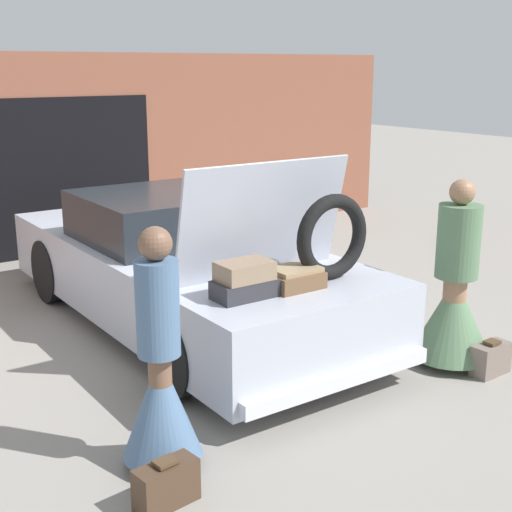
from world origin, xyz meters
name	(u,v)px	position (x,y,z in m)	size (l,w,h in m)	color
ground_plane	(184,323)	(0.00, 0.00, 0.00)	(40.00, 40.00, 0.00)	gray
garage_wall_back	(55,156)	(0.00, 3.58, 1.39)	(12.00, 0.14, 2.80)	brown
car	(182,266)	(0.00, 0.00, 0.62)	(1.96, 4.93, 1.86)	#B2B7C6
person_left	(160,384)	(-1.47, -2.34, 0.60)	(0.54, 0.54, 1.65)	brown
person_right	(454,301)	(1.47, -2.30, 0.59)	(0.72, 0.72, 1.69)	#997051
suitcase_beside_left_person	(166,484)	(-1.66, -2.75, 0.14)	(0.42, 0.22, 0.31)	#473323
suitcase_beside_right_person	(491,359)	(1.57, -2.66, 0.14)	(0.38, 0.19, 0.31)	#75665B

